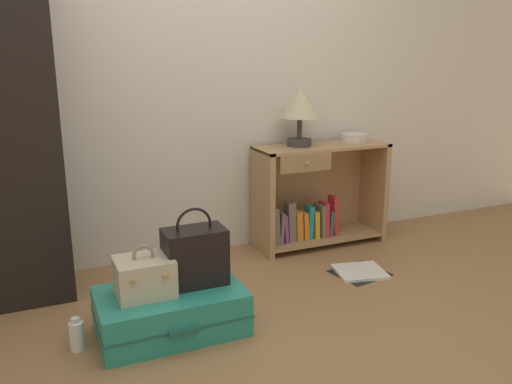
{
  "coord_description": "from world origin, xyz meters",
  "views": [
    {
      "loc": [
        -1.01,
        -1.94,
        1.38
      ],
      "look_at": [
        0.24,
        0.9,
        0.55
      ],
      "focal_mm": 37.13,
      "sensor_mm": 36.0,
      "label": 1
    }
  ],
  "objects": [
    {
      "name": "bowl",
      "position": [
        1.2,
        1.29,
        0.76
      ],
      "size": [
        0.19,
        0.19,
        0.06
      ],
      "primitive_type": "cylinder",
      "color": "silver",
      "rests_on": "bookshelf"
    },
    {
      "name": "table_lamp",
      "position": [
        0.74,
        1.28,
        1.01
      ],
      "size": [
        0.27,
        0.27,
        0.4
      ],
      "color": "#3D3838",
      "rests_on": "bookshelf"
    },
    {
      "name": "train_case",
      "position": [
        -0.55,
        0.45,
        0.32
      ],
      "size": [
        0.28,
        0.24,
        0.26
      ],
      "color": "beige",
      "rests_on": "suitcase_large"
    },
    {
      "name": "handbag",
      "position": [
        -0.28,
        0.48,
        0.37
      ],
      "size": [
        0.31,
        0.19,
        0.41
      ],
      "color": "black",
      "rests_on": "suitcase_large"
    },
    {
      "name": "bottle",
      "position": [
        -0.88,
        0.45,
        0.08
      ],
      "size": [
        0.07,
        0.07,
        0.17
      ],
      "color": "white",
      "rests_on": "ground_plane"
    },
    {
      "name": "suitcase_large",
      "position": [
        -0.43,
        0.44,
        0.11
      ],
      "size": [
        0.73,
        0.46,
        0.22
      ],
      "color": "teal",
      "rests_on": "ground_plane"
    },
    {
      "name": "bookshelf",
      "position": [
        0.88,
        1.27,
        0.35
      ],
      "size": [
        0.97,
        0.35,
        0.74
      ],
      "color": "tan",
      "rests_on": "ground_plane"
    },
    {
      "name": "open_book_on_floor",
      "position": [
        0.87,
        0.67,
        0.01
      ],
      "size": [
        0.36,
        0.34,
        0.02
      ],
      "color": "white",
      "rests_on": "ground_plane"
    },
    {
      "name": "back_wall",
      "position": [
        0.0,
        1.5,
        1.3
      ],
      "size": [
        6.4,
        0.1,
        2.6
      ],
      "primitive_type": "cube",
      "color": "silver",
      "rests_on": "ground_plane"
    },
    {
      "name": "ground_plane",
      "position": [
        0.0,
        0.0,
        0.0
      ],
      "size": [
        9.0,
        9.0,
        0.0
      ],
      "primitive_type": "plane",
      "color": "#9E7047"
    }
  ]
}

